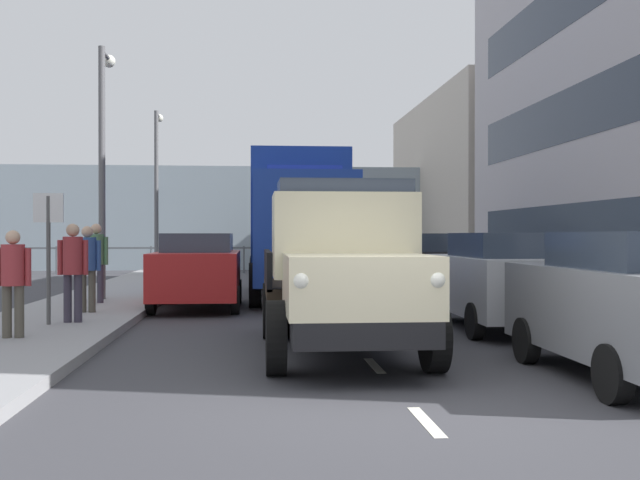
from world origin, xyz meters
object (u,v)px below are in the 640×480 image
Objects in this scene: truck_vintage_cream at (343,271)px; car_red_oppositeside_0 at (198,270)px; lamp_post_promenade at (103,148)px; car_silver_kerbside_1 at (501,279)px; lorry_cargo_blue at (297,221)px; pedestrian_with_bag at (73,264)px; pedestrian_couple_a at (87,261)px; car_grey_kerbside_near at (633,303)px; car_black_kerbside_2 at (431,267)px; lamp_post_far at (157,177)px; pedestrian_couple_b at (13,275)px; pedestrian_in_dark_coat at (96,256)px; street_sign at (48,235)px.

car_red_oppositeside_0 is (2.51, -6.93, -0.28)m from truck_vintage_cream.
lamp_post_promenade is (4.87, -8.23, 2.61)m from truck_vintage_cream.
truck_vintage_cream is 1.41× the size of car_silver_kerbside_1.
lorry_cargo_blue is 8.08m from pedestrian_with_bag.
pedestrian_couple_a is 4.26m from lamp_post_promenade.
lamp_post_promenade is (8.01, -10.20, 2.90)m from car_grey_kerbside_near.
car_black_kerbside_2 is 2.44× the size of pedestrian_with_bag.
car_black_kerbside_2 is 8.92m from pedestrian_with_bag.
car_black_kerbside_2 is 0.66× the size of lamp_post_far.
pedestrian_couple_a is at bearing -47.28° from truck_vintage_cream.
car_black_kerbside_2 is 10.40m from pedestrian_couple_b.
car_red_oppositeside_0 is at bearing -57.62° from car_grey_kerbside_near.
lamp_post_far is at bearing -78.63° from car_red_oppositeside_0.
truck_vintage_cream reaches higher than pedestrian_with_bag.
car_silver_kerbside_1 and car_black_kerbside_2 have the same top height.
car_red_oppositeside_0 is at bearing 178.72° from pedestrian_in_dark_coat.
truck_vintage_cream is at bearing 132.72° from pedestrian_couple_a.
street_sign reaches higher than pedestrian_couple_a.
car_grey_kerbside_near is at bearing 90.00° from car_silver_kerbside_1.
car_silver_kerbside_1 is at bearing 142.93° from car_red_oppositeside_0.
lamp_post_promenade is 0.95× the size of lamp_post_far.
pedestrian_couple_b reaches higher than car_black_kerbside_2.
pedestrian_with_bag is (7.54, -5.14, 0.28)m from car_grey_kerbside_near.
pedestrian_with_bag is at bearing 32.25° from car_black_kerbside_2.
lamp_post_far is at bearing -54.66° from car_black_kerbside_2.
truck_vintage_cream is at bearing 124.41° from pedestrian_in_dark_coat.
truck_vintage_cream is 3.52× the size of pedestrian_couple_b.
lamp_post_far reaches higher than car_red_oppositeside_0.
truck_vintage_cream reaches higher than car_silver_kerbside_1.
pedestrian_with_bag is (4.40, -3.17, -0.01)m from truck_vintage_cream.
street_sign is (-0.07, -1.66, 0.59)m from pedestrian_couple_b.
lorry_cargo_blue is 8.02m from car_silver_kerbside_1.
pedestrian_in_dark_coat reaches higher than car_silver_kerbside_1.
pedestrian_couple_b is 0.90× the size of pedestrian_in_dark_coat.
car_black_kerbside_2 is 5.74m from car_red_oppositeside_0.
pedestrian_couple_b is (7.95, 1.44, 0.19)m from car_silver_kerbside_1.
pedestrian_in_dark_coat is (2.27, -0.05, 0.31)m from car_red_oppositeside_0.
pedestrian_in_dark_coat is at bearing -82.98° from pedestrian_couple_a.
car_red_oppositeside_0 is 2.25× the size of pedestrian_in_dark_coat.
pedestrian_couple_b is 0.71× the size of street_sign.
pedestrian_with_bag reaches higher than pedestrian_couple_a.
lorry_cargo_blue is 2.05× the size of car_silver_kerbside_1.
pedestrian_with_bag is at bearing 95.75° from pedestrian_in_dark_coat.
lorry_cargo_blue is at bearing -160.60° from lamp_post_promenade.
lorry_cargo_blue is 3.65× the size of street_sign.
truck_vintage_cream is 0.88× the size of lamp_post_far.
car_grey_kerbside_near is 9.90m from car_black_kerbside_2.
street_sign reaches higher than car_grey_kerbside_near.
lamp_post_promenade is (8.01, -0.30, 2.90)m from car_black_kerbside_2.
street_sign is at bearing -31.68° from car_grey_kerbside_near.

